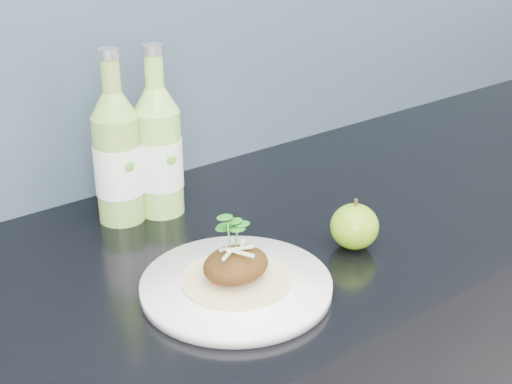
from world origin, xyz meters
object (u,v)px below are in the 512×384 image
cider_bottle_right (159,152)px  green_apple (354,226)px  dinner_plate (236,286)px  cider_bottle_left (118,158)px

cider_bottle_right → green_apple: bearing=-63.5°
dinner_plate → cider_bottle_right: 0.29m
cider_bottle_right → dinner_plate: bearing=-103.7°
green_apple → cider_bottle_right: (-0.16, 0.28, 0.07)m
dinner_plate → cider_bottle_right: bearing=79.5°
green_apple → cider_bottle_left: 0.38m
green_apple → dinner_plate: bearing=177.7°
cider_bottle_left → cider_bottle_right: bearing=-38.5°
dinner_plate → green_apple: size_ratio=3.57×
dinner_plate → cider_bottle_left: cider_bottle_left is taller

